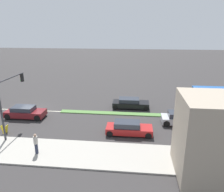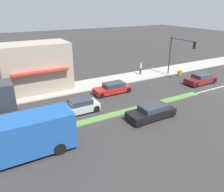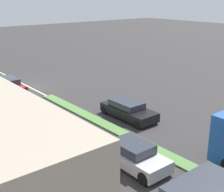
{
  "view_description": "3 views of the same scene",
  "coord_description": "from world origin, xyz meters",
  "views": [
    {
      "loc": [
        24.22,
        12.88,
        9.98
      ],
      "look_at": [
        -1.89,
        10.09,
        1.62
      ],
      "focal_mm": 35.0,
      "sensor_mm": 36.0,
      "label": 1
    },
    {
      "loc": [
        -16.09,
        24.45,
        9.67
      ],
      "look_at": [
        0.18,
        15.26,
        1.93
      ],
      "focal_mm": 35.0,
      "sensor_mm": 36.0,
      "label": 2
    },
    {
      "loc": [
        12.41,
        28.48,
        8.77
      ],
      "look_at": [
        -1.53,
        11.34,
        1.58
      ],
      "focal_mm": 50.0,
      "sensor_mm": 36.0,
      "label": 3
    }
  ],
  "objects": [
    {
      "name": "sedan_maroon",
      "position": [
        2.2,
        0.53,
        0.65
      ],
      "size": [
        1.87,
        4.4,
        1.34
      ],
      "color": "maroon",
      "rests_on": "ground"
    },
    {
      "name": "coupe_blue",
      "position": [
        2.2,
        24.6,
        0.58
      ],
      "size": [
        1.82,
        4.33,
        1.16
      ],
      "color": "#284793",
      "rests_on": "ground"
    },
    {
      "name": "building_corner_store",
      "position": [
        10.51,
        19.86,
        2.93
      ],
      "size": [
        5.04,
        7.83,
        5.61
      ],
      "color": "tan",
      "rests_on": "sidewalk_right"
    },
    {
      "name": "ground_plane",
      "position": [
        0.0,
        18.0,
        0.0
      ],
      "size": [
        160.0,
        160.0,
        0.0
      ],
      "primitive_type": "plane",
      "color": "#333030"
    },
    {
      "name": "delivery_truck",
      "position": [
        -2.2,
        23.56,
        1.47
      ],
      "size": [
        2.44,
        7.5,
        2.87
      ],
      "color": "silver",
      "rests_on": "ground"
    },
    {
      "name": "sidewalk_right",
      "position": [
        9.0,
        18.5,
        0.06
      ],
      "size": [
        4.0,
        73.0,
        0.12
      ],
      "primitive_type": "cube",
      "color": "#A8A399",
      "rests_on": "ground"
    },
    {
      "name": "sedan_silver",
      "position": [
        2.2,
        17.79,
        0.65
      ],
      "size": [
        1.82,
        3.9,
        1.36
      ],
      "color": "#B7BABF",
      "rests_on": "ground"
    },
    {
      "name": "warning_aframe_sign",
      "position": [
        6.11,
        0.4,
        0.43
      ],
      "size": [
        0.45,
        0.53,
        0.84
      ],
      "color": "yellow",
      "rests_on": "ground"
    },
    {
      "name": "suv_black",
      "position": [
        -2.2,
        12.42,
        0.62
      ],
      "size": [
        1.86,
        4.58,
        1.28
      ],
      "color": "black",
      "rests_on": "ground"
    },
    {
      "name": "traffic_signal_main",
      "position": [
        6.12,
        1.3,
        3.9
      ],
      "size": [
        4.59,
        0.34,
        5.6
      ],
      "color": "#333338",
      "rests_on": "sidewalk_right"
    },
    {
      "name": "hatchback_red",
      "position": [
        5.0,
        12.45,
        0.62
      ],
      "size": [
        1.73,
        4.44,
        1.29
      ],
      "color": "#AD1E1E",
      "rests_on": "ground"
    },
    {
      "name": "pedestrian",
      "position": [
        9.39,
        5.13,
        1.04
      ],
      "size": [
        0.34,
        0.34,
        1.73
      ],
      "color": "#282D42",
      "rests_on": "sidewalk_right"
    },
    {
      "name": "lane_marking_center",
      "position": [
        0.0,
        0.0,
        0.0
      ],
      "size": [
        0.16,
        60.0,
        0.01
      ],
      "primitive_type": "cube",
      "color": "beige",
      "rests_on": "ground"
    }
  ]
}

